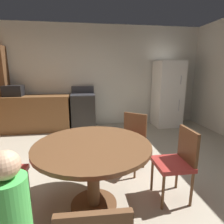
{
  "coord_description": "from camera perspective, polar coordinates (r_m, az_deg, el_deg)",
  "views": [
    {
      "loc": [
        -0.38,
        -2.1,
        1.53
      ],
      "look_at": [
        0.11,
        1.15,
        0.77
      ],
      "focal_mm": 29.53,
      "sensor_mm": 36.0,
      "label": 1
    }
  ],
  "objects": [
    {
      "name": "ground_plane",
      "position": [
        2.63,
        1.55,
        -22.65
      ],
      "size": [
        14.0,
        14.0,
        0.0
      ],
      "primitive_type": "plane",
      "color": "#A89E89"
    },
    {
      "name": "microwave",
      "position": [
        5.12,
        -28.24,
        5.79
      ],
      "size": [
        0.44,
        0.32,
        0.26
      ],
      "primitive_type": "cube",
      "color": "black",
      "rests_on": "kitchen_counter"
    },
    {
      "name": "chair_east",
      "position": [
        2.36,
        19.67,
        -13.69
      ],
      "size": [
        0.4,
        0.4,
        0.87
      ],
      "rotation": [
        0.0,
        0.0,
        3.14
      ],
      "color": "brown",
      "rests_on": "ground"
    },
    {
      "name": "wall_back",
      "position": [
        5.21,
        -4.38,
        10.9
      ],
      "size": [
        6.02,
        0.12,
        2.7
      ],
      "primitive_type": "cube",
      "color": "beige",
      "rests_on": "ground"
    },
    {
      "name": "dining_table",
      "position": [
        2.06,
        -5.96,
        -13.68
      ],
      "size": [
        1.25,
        1.25,
        0.76
      ],
      "color": "brown",
      "rests_on": "ground"
    },
    {
      "name": "refrigerator",
      "position": [
        5.29,
        16.75,
        5.31
      ],
      "size": [
        0.68,
        0.68,
        1.76
      ],
      "color": "white",
      "rests_on": "ground"
    },
    {
      "name": "kitchen_counter",
      "position": [
        5.1,
        -23.81,
        -0.43
      ],
      "size": [
        1.93,
        0.6,
        0.9
      ],
      "primitive_type": "cube",
      "color": "brown",
      "rests_on": "ground"
    },
    {
      "name": "chair_northeast",
      "position": [
        2.89,
        6.12,
        -8.0
      ],
      "size": [
        0.56,
        0.56,
        0.87
      ],
      "rotation": [
        0.0,
        0.0,
        4.02
      ],
      "color": "brown",
      "rests_on": "ground"
    },
    {
      "name": "oven_range",
      "position": [
        4.91,
        -8.85,
        0.27
      ],
      "size": [
        0.6,
        0.6,
        1.1
      ],
      "color": "black",
      "rests_on": "ground"
    }
  ]
}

